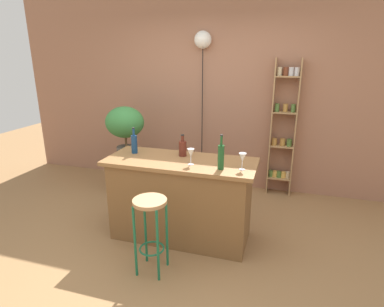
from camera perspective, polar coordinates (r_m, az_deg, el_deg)
ground at (r=3.44m, az=-3.62°, el=-17.07°), size 12.00×12.00×0.00m
back_wall at (r=4.74m, az=4.41°, el=10.79°), size 6.40×0.10×2.80m
kitchen_counter at (r=3.45m, az=-2.02°, el=-8.18°), size 1.58×0.64×0.90m
bar_stool at (r=2.91m, az=-7.51°, el=-11.83°), size 0.30×0.30×0.73m
spice_shelf at (r=4.55m, az=16.16°, el=4.31°), size 0.34×0.16×1.91m
plant_stool at (r=4.73m, az=-11.46°, el=-4.09°), size 0.28×0.28×0.47m
potted_plant at (r=4.52m, az=-12.03°, el=4.85°), size 0.55×0.49×0.79m
bottle_spirits_clear at (r=2.99m, az=5.26°, el=-0.51°), size 0.06×0.06×0.34m
bottle_soda_blue at (r=3.54m, az=-10.41°, el=1.79°), size 0.07×0.07×0.29m
bottle_olive_oil at (r=3.39m, az=-1.71°, el=1.01°), size 0.08×0.08×0.24m
wine_glass_left at (r=3.01m, az=9.11°, el=-0.80°), size 0.07×0.07×0.16m
wine_glass_center at (r=3.11m, az=-0.22°, el=0.03°), size 0.07×0.07×0.16m
pendant_globe_light at (r=4.64m, az=1.98°, el=19.60°), size 0.24×0.24×2.26m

